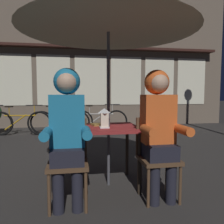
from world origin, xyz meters
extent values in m
plane|color=#2D2B28|center=(0.00, 0.00, 0.00)|extent=(60.00, 60.00, 0.00)
cube|color=maroon|center=(0.00, 0.00, 0.72)|extent=(0.72, 0.72, 0.04)
cylinder|color=#2D2319|center=(-0.31, -0.31, 0.35)|extent=(0.04, 0.04, 0.70)
cylinder|color=#2D2319|center=(0.31, -0.31, 0.35)|extent=(0.04, 0.04, 0.70)
cylinder|color=#2D2319|center=(-0.31, 0.31, 0.35)|extent=(0.04, 0.04, 0.70)
cylinder|color=#2D2319|center=(0.31, 0.31, 0.35)|extent=(0.04, 0.04, 0.70)
cylinder|color=#4C4C51|center=(0.00, 0.00, 1.12)|extent=(0.04, 0.04, 2.25)
cone|color=tan|center=(0.00, 0.00, 2.06)|extent=(2.10, 2.10, 0.38)
cube|color=white|center=(-0.07, -0.11, 0.75)|extent=(0.11, 0.11, 0.02)
cube|color=white|center=(-0.07, -0.11, 0.84)|extent=(0.09, 0.09, 0.16)
pyramid|color=white|center=(-0.07, -0.11, 0.94)|extent=(0.11, 0.11, 0.06)
cube|color=#513823|center=(-0.48, -0.44, 0.43)|extent=(0.40, 0.40, 0.04)
cylinder|color=#513823|center=(-0.31, -0.61, 0.21)|extent=(0.03, 0.03, 0.41)
cylinder|color=#513823|center=(-0.65, -0.61, 0.21)|extent=(0.03, 0.03, 0.41)
cylinder|color=#513823|center=(-0.31, -0.27, 0.21)|extent=(0.03, 0.03, 0.41)
cylinder|color=#513823|center=(-0.65, -0.27, 0.21)|extent=(0.03, 0.03, 0.41)
cube|color=#513823|center=(-0.48, -0.26, 0.66)|extent=(0.40, 0.03, 0.42)
cube|color=#513823|center=(0.48, -0.44, 0.43)|extent=(0.40, 0.40, 0.04)
cylinder|color=#513823|center=(0.65, -0.61, 0.21)|extent=(0.03, 0.03, 0.41)
cylinder|color=#513823|center=(0.31, -0.61, 0.21)|extent=(0.03, 0.03, 0.41)
cylinder|color=#513823|center=(0.65, -0.27, 0.21)|extent=(0.03, 0.03, 0.41)
cylinder|color=#513823|center=(0.31, -0.27, 0.21)|extent=(0.03, 0.03, 0.41)
cube|color=#513823|center=(0.48, -0.26, 0.66)|extent=(0.40, 0.03, 0.42)
cylinder|color=black|center=(-0.39, -0.57, 0.23)|extent=(0.11, 0.11, 0.45)
cylinder|color=black|center=(-0.57, -0.57, 0.23)|extent=(0.11, 0.11, 0.45)
cube|color=black|center=(-0.48, -0.44, 0.53)|extent=(0.32, 0.36, 0.16)
cube|color=teal|center=(-0.48, -0.40, 0.87)|extent=(0.34, 0.22, 0.52)
cylinder|color=teal|center=(-0.30, -0.62, 0.78)|extent=(0.09, 0.30, 0.09)
cylinder|color=teal|center=(-0.66, -0.62, 0.78)|extent=(0.09, 0.30, 0.09)
sphere|color=tan|center=(-0.48, -0.40, 1.25)|extent=(0.21, 0.21, 0.21)
sphere|color=teal|center=(-0.48, -0.35, 1.26)|extent=(0.27, 0.27, 0.27)
cylinder|color=black|center=(0.57, -0.57, 0.23)|extent=(0.11, 0.11, 0.45)
cylinder|color=black|center=(0.39, -0.57, 0.23)|extent=(0.11, 0.11, 0.45)
cube|color=black|center=(0.48, -0.44, 0.53)|extent=(0.32, 0.36, 0.16)
cube|color=#E05B23|center=(0.48, -0.40, 0.87)|extent=(0.34, 0.22, 0.52)
cylinder|color=#E05B23|center=(0.66, -0.62, 0.78)|extent=(0.09, 0.30, 0.09)
cylinder|color=#E05B23|center=(0.30, -0.62, 0.78)|extent=(0.09, 0.30, 0.09)
sphere|color=tan|center=(0.48, -0.40, 1.25)|extent=(0.21, 0.21, 0.21)
sphere|color=#E05B23|center=(0.48, -0.35, 1.26)|extent=(0.27, 0.27, 0.27)
cube|color=#6B5B4C|center=(0.15, 5.40, 3.10)|extent=(10.00, 0.60, 6.20)
cube|color=#EAE5C6|center=(-2.37, 5.09, 1.60)|extent=(1.10, 0.02, 1.70)
cube|color=#EAE5C6|center=(-1.11, 5.09, 1.60)|extent=(1.10, 0.02, 1.70)
cube|color=#EAE5C6|center=(0.15, 5.09, 1.60)|extent=(1.10, 0.02, 1.70)
cube|color=#EAE5C6|center=(1.40, 5.09, 1.60)|extent=(1.10, 0.02, 1.70)
cube|color=#EAE5C6|center=(2.66, 5.09, 1.60)|extent=(1.10, 0.02, 1.70)
cube|color=#EAE5C6|center=(3.92, 5.09, 1.60)|extent=(1.10, 0.02, 1.70)
cube|color=#331914|center=(0.15, 4.95, 2.70)|extent=(9.00, 0.36, 0.08)
torus|color=black|center=(-2.45, 3.77, 0.33)|extent=(0.66, 0.08, 0.66)
torus|color=black|center=(-1.39, 3.64, 0.33)|extent=(0.66, 0.11, 0.66)
torus|color=black|center=(-2.41, 3.73, 0.33)|extent=(0.66, 0.11, 0.66)
cylinder|color=#B78419|center=(-1.90, 3.68, 0.54)|extent=(0.84, 0.11, 0.04)
cylinder|color=#B78419|center=(-2.02, 3.70, 0.36)|extent=(0.61, 0.09, 0.44)
cylinder|color=#B78419|center=(-2.18, 3.71, 0.66)|extent=(0.02, 0.02, 0.24)
cube|color=black|center=(-2.18, 3.71, 0.79)|extent=(0.21, 0.10, 0.04)
cylinder|color=#B78419|center=(-1.51, 3.65, 0.68)|extent=(0.02, 0.02, 0.28)
cylinder|color=black|center=(-1.51, 3.65, 0.82)|extent=(0.44, 0.06, 0.02)
torus|color=black|center=(-0.32, 3.72, 0.33)|extent=(0.66, 0.08, 0.66)
torus|color=black|center=(-1.34, 3.77, 0.33)|extent=(0.66, 0.08, 0.66)
cylinder|color=#ADA89E|center=(-0.83, 3.74, 0.54)|extent=(0.84, 0.07, 0.04)
cylinder|color=#ADA89E|center=(-0.95, 3.75, 0.36)|extent=(0.61, 0.06, 0.44)
cylinder|color=#ADA89E|center=(-1.11, 3.76, 0.66)|extent=(0.02, 0.02, 0.24)
cube|color=black|center=(-1.11, 3.76, 0.79)|extent=(0.20, 0.09, 0.04)
cylinder|color=#ADA89E|center=(-0.44, 3.73, 0.68)|extent=(0.02, 0.02, 0.28)
cylinder|color=black|center=(-0.44, 3.73, 0.82)|extent=(0.44, 0.04, 0.02)
torus|color=black|center=(0.80, 3.73, 0.33)|extent=(0.66, 0.13, 0.66)
torus|color=black|center=(-0.21, 3.85, 0.33)|extent=(0.66, 0.13, 0.66)
cylinder|color=#ADA89E|center=(0.29, 3.79, 0.54)|extent=(0.83, 0.13, 0.04)
cylinder|color=#ADA89E|center=(0.17, 3.81, 0.36)|extent=(0.61, 0.11, 0.44)
cylinder|color=#ADA89E|center=(0.01, 3.83, 0.66)|extent=(0.02, 0.02, 0.24)
cube|color=black|center=(0.01, 3.83, 0.79)|extent=(0.21, 0.10, 0.04)
cylinder|color=#ADA89E|center=(0.68, 3.75, 0.68)|extent=(0.02, 0.02, 0.28)
cylinder|color=black|center=(0.68, 3.75, 0.82)|extent=(0.44, 0.08, 0.02)
cube|color=olive|center=(-0.10, 0.11, 0.75)|extent=(0.23, 0.19, 0.02)
camera|label=1|loc=(-0.40, -2.65, 1.14)|focal=35.29mm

